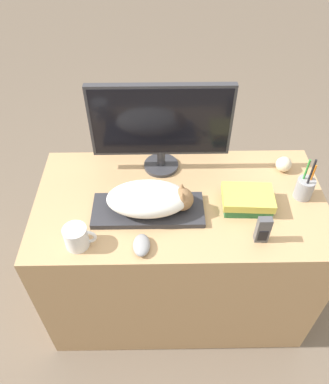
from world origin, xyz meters
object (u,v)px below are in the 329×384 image
(cat, at_px, (152,199))
(pen_cup, at_px, (305,188))
(book_stack, at_px, (247,200))
(phone, at_px, (263,230))
(keyboard, at_px, (148,210))
(computer_mouse, at_px, (142,245))
(baseball, at_px, (284,164))
(monitor, at_px, (161,124))
(coffee_mug, at_px, (77,237))

(cat, bearing_deg, pen_cup, 7.19)
(book_stack, bearing_deg, phone, -82.42)
(keyboard, relative_size, book_stack, 2.11)
(computer_mouse, distance_m, baseball, 0.77)
(cat, relative_size, computer_mouse, 3.40)
(pen_cup, xyz_separation_m, baseball, (-0.04, 0.17, -0.02))
(keyboard, bearing_deg, monitor, 78.61)
(keyboard, distance_m, monitor, 0.37)
(cat, height_order, monitor, monitor)
(computer_mouse, height_order, baseball, baseball)
(coffee_mug, relative_size, pen_cup, 0.56)
(coffee_mug, relative_size, book_stack, 0.57)
(coffee_mug, distance_m, phone, 0.69)
(monitor, height_order, book_stack, monitor)
(monitor, xyz_separation_m, computer_mouse, (-0.08, -0.46, -0.22))
(pen_cup, bearing_deg, monitor, 161.64)
(monitor, distance_m, book_stack, 0.48)
(phone, bearing_deg, monitor, 131.26)
(monitor, distance_m, phone, 0.60)
(keyboard, relative_size, computer_mouse, 4.42)
(monitor, distance_m, baseball, 0.59)
(monitor, xyz_separation_m, book_stack, (0.35, -0.25, -0.21))
(monitor, bearing_deg, keyboard, -101.39)
(monitor, relative_size, computer_mouse, 5.82)
(monitor, height_order, pen_cup, monitor)
(baseball, bearing_deg, keyboard, -157.81)
(monitor, relative_size, pen_cup, 2.76)
(cat, distance_m, computer_mouse, 0.20)
(cat, xyz_separation_m, phone, (0.42, -0.15, -0.02))
(book_stack, bearing_deg, cat, -175.55)
(cat, xyz_separation_m, book_stack, (0.39, 0.03, -0.05))
(coffee_mug, bearing_deg, pen_cup, 14.77)
(monitor, bearing_deg, coffee_mug, -125.79)
(keyboard, relative_size, phone, 3.77)
(pen_cup, bearing_deg, keyboard, -172.98)
(monitor, xyz_separation_m, coffee_mug, (-0.32, -0.44, -0.19))
(keyboard, distance_m, cat, 0.07)
(keyboard, height_order, coffee_mug, coffee_mug)
(monitor, bearing_deg, baseball, -3.08)
(monitor, height_order, baseball, monitor)
(pen_cup, xyz_separation_m, phone, (-0.22, -0.23, 0.01))
(coffee_mug, bearing_deg, baseball, 25.18)
(phone, bearing_deg, cat, 160.28)
(keyboard, height_order, monitor, monitor)
(coffee_mug, bearing_deg, keyboard, 31.64)
(keyboard, xyz_separation_m, cat, (0.02, -0.00, 0.07))
(baseball, bearing_deg, book_stack, -132.91)
(cat, bearing_deg, keyboard, 180.00)
(coffee_mug, bearing_deg, phone, 0.99)
(keyboard, xyz_separation_m, computer_mouse, (-0.02, -0.18, 0.01))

